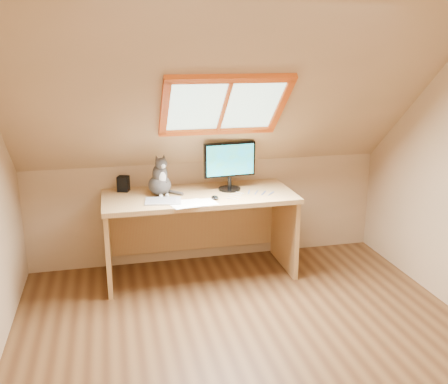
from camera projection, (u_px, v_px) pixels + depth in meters
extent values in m
plane|color=brown|center=(258.00, 354.00, 3.50)|extent=(3.50, 3.50, 0.00)
cube|color=tan|center=(431.00, 344.00, 1.53)|extent=(3.50, 0.02, 2.40)
cube|color=tan|center=(208.00, 211.00, 5.00)|extent=(3.50, 0.02, 1.00)
cube|color=tan|center=(226.00, 96.00, 3.94)|extent=(3.50, 1.56, 1.41)
cube|color=#B2E0CC|center=(224.00, 104.00, 4.03)|extent=(0.90, 0.53, 0.48)
cube|color=#E14815|center=(224.00, 104.00, 4.03)|extent=(1.02, 0.64, 0.59)
cube|color=tan|center=(199.00, 196.00, 4.54)|extent=(1.73, 0.76, 0.04)
cube|color=tan|center=(108.00, 244.00, 4.47)|extent=(0.04, 0.68, 0.75)
cube|color=tan|center=(284.00, 230.00, 4.83)|extent=(0.04, 0.68, 0.75)
cube|color=tan|center=(193.00, 224.00, 4.98)|extent=(1.63, 0.03, 0.52)
cylinder|color=black|center=(229.00, 189.00, 4.66)|extent=(0.21, 0.21, 0.02)
cylinder|color=black|center=(229.00, 182.00, 4.64)|extent=(0.03, 0.03, 0.11)
cube|color=black|center=(230.00, 160.00, 4.58)|extent=(0.49, 0.08, 0.32)
cube|color=#0C7AE2|center=(230.00, 160.00, 4.56)|extent=(0.45, 0.05, 0.28)
ellipsoid|color=#46413E|center=(160.00, 185.00, 4.49)|extent=(0.27, 0.30, 0.18)
ellipsoid|color=#46413E|center=(160.00, 174.00, 4.45)|extent=(0.17, 0.17, 0.19)
ellipsoid|color=silver|center=(162.00, 178.00, 4.41)|extent=(0.07, 0.05, 0.11)
ellipsoid|color=#46413E|center=(161.00, 163.00, 4.39)|extent=(0.13, 0.12, 0.10)
sphere|color=silver|center=(163.00, 166.00, 4.35)|extent=(0.04, 0.04, 0.04)
cone|color=#46413E|center=(157.00, 158.00, 4.37)|extent=(0.06, 0.06, 0.06)
cone|color=#46413E|center=(164.00, 157.00, 4.40)|extent=(0.06, 0.06, 0.06)
cube|color=black|center=(123.00, 184.00, 4.60)|extent=(0.12, 0.12, 0.14)
cube|color=#B2B2B7|center=(163.00, 201.00, 4.30)|extent=(0.33, 0.26, 0.01)
ellipsoid|color=black|center=(215.00, 197.00, 4.38)|extent=(0.07, 0.10, 0.03)
cube|color=white|center=(196.00, 203.00, 4.28)|extent=(0.33, 0.27, 0.00)
cube|color=white|center=(196.00, 203.00, 4.27)|extent=(0.32, 0.24, 0.00)
cube|color=white|center=(196.00, 202.00, 4.27)|extent=(0.35, 0.30, 0.00)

